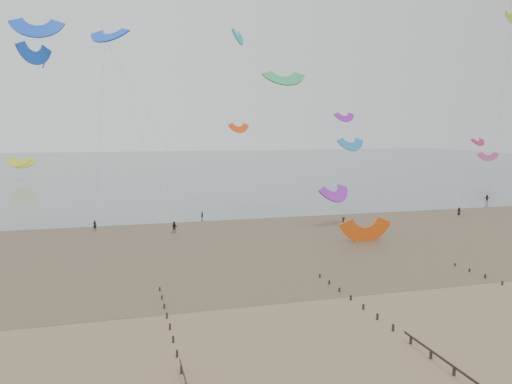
% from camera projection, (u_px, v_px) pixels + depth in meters
% --- Properties ---
extents(ground, '(500.00, 500.00, 0.00)m').
position_uv_depth(ground, '(330.00, 319.00, 44.31)').
color(ground, brown).
rests_on(ground, ground).
extents(sea_and_shore, '(500.00, 665.00, 0.03)m').
position_uv_depth(sea_and_shore, '(214.00, 240.00, 76.13)').
color(sea_and_shore, '#475654').
rests_on(sea_and_shore, ground).
extents(kitesurfer_lead, '(0.67, 0.49, 1.68)m').
position_uv_depth(kitesurfer_lead, '(95.00, 225.00, 83.45)').
color(kitesurfer_lead, black).
rests_on(kitesurfer_lead, ground).
extents(kitesurfers, '(150.27, 19.99, 1.86)m').
position_uv_depth(kitesurfers, '(389.00, 208.00, 101.05)').
color(kitesurfers, black).
rests_on(kitesurfers, ground).
extents(grounded_kite, '(7.11, 5.59, 3.86)m').
position_uv_depth(grounded_kite, '(365.00, 241.00, 75.32)').
color(grounded_kite, '#E4510E').
rests_on(grounded_kite, ground).
extents(kites_airborne, '(238.12, 119.19, 39.55)m').
position_uv_depth(kites_airborne, '(145.00, 115.00, 123.53)').
color(kites_airborne, '#09A9A4').
rests_on(kites_airborne, ground).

